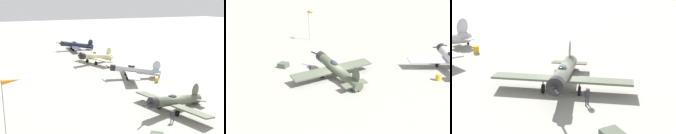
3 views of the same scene
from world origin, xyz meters
The scene contains 4 objects.
ground_plane centered at (0.00, 0.00, 0.00)m, with size 400.00×400.00×0.00m, color gray.
airplane_foreground centered at (-0.50, -0.09, 1.36)m, with size 11.17×12.14×3.10m.
ground_crew_mechanic centered at (-3.01, -2.94, 0.95)m, with size 0.58×0.35×1.57m.
fuel_drum centered at (5.36, 12.16, 0.41)m, with size 0.67×0.67×0.83m.
Camera 3 is at (-28.47, -9.66, 13.46)m, focal length 59.38 mm.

